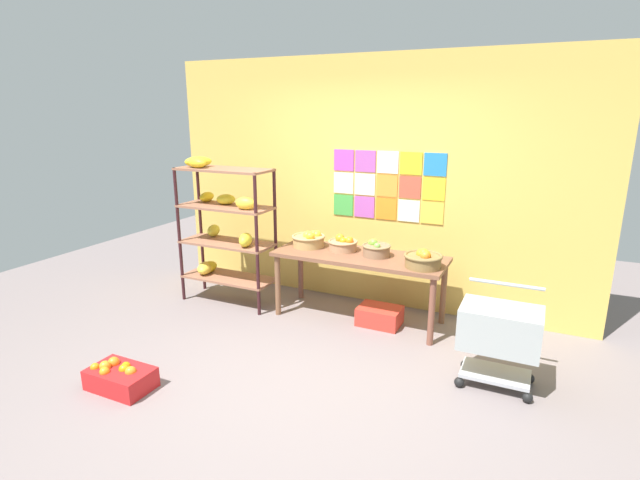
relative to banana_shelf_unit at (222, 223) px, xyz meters
The scene contains 11 objects.
ground 2.07m from the banana_shelf_unit, 37.53° to the right, with size 9.65×9.65×0.00m, color slate.
back_wall_with_art 1.70m from the banana_shelf_unit, 26.15° to the left, with size 4.84×0.07×2.71m.
banana_shelf_unit is the anchor object (origin of this frame).
display_table 1.62m from the banana_shelf_unit, ahead, with size 1.76×0.65×0.71m.
fruit_basket_back_left 2.27m from the banana_shelf_unit, ahead, with size 0.36×0.36×0.18m.
fruit_basket_centre 1.40m from the banana_shelf_unit, 10.02° to the left, with size 0.31×0.31×0.17m.
fruit_basket_back_right 1.77m from the banana_shelf_unit, ahead, with size 0.29×0.29×0.17m.
fruit_basket_left 1.01m from the banana_shelf_unit, 13.01° to the left, with size 0.36×0.36×0.18m.
produce_crate_under_table 2.01m from the banana_shelf_unit, ahead, with size 0.43×0.32×0.18m, color red.
orange_crate_foreground 2.08m from the banana_shelf_unit, 79.52° to the right, with size 0.51×0.32×0.22m.
shopping_cart 3.12m from the banana_shelf_unit, 10.45° to the right, with size 0.61×0.44×0.80m.
Camera 1 is at (1.78, -3.17, 2.15)m, focal length 27.26 mm.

